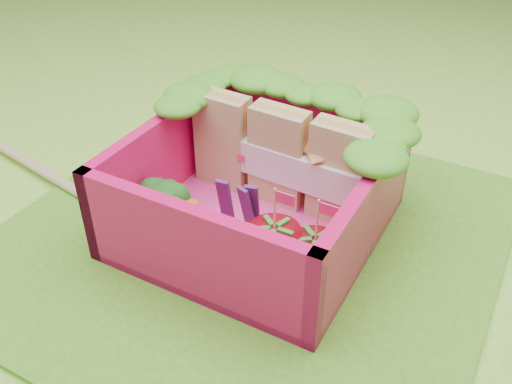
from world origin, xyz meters
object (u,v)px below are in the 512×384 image
Objects in this scene: broccoli at (161,197)px; strawberry_left at (274,249)px; sandwich_stack at (279,157)px; chopsticks at (77,191)px; bento_box at (256,188)px; strawberry_right at (314,258)px.

broccoli is 0.65× the size of strawberry_left.
sandwich_stack reaches higher than strawberry_left.
sandwich_stack is at bearing 24.01° from chopsticks.
bento_box is 1.21× the size of sandwich_stack.
strawberry_right is at bearing 14.31° from strawberry_left.
broccoli is 0.91m from strawberry_right.
strawberry_right reaches higher than chopsticks.
broccoli is 0.16× the size of chopsticks.
strawberry_left reaches higher than strawberry_right.
strawberry_left is (0.71, -0.04, -0.04)m from broccoli.
chopsticks is (-1.40, 0.06, -0.17)m from strawberry_left.
bento_box reaches higher than broccoli.
bento_box is 1.18m from chopsticks.
strawberry_left is (0.27, -0.31, -0.09)m from bento_box.
strawberry_right is 0.23× the size of chopsticks.
sandwich_stack is 3.29× the size of broccoli.
sandwich_stack is at bearing 88.70° from bento_box.
bento_box is 2.72× the size of strawberry_right.
strawberry_right is at bearing -29.08° from bento_box.
bento_box is 0.54m from strawberry_right.
bento_box is at bearing 150.92° from strawberry_right.
broccoli is at bearing -149.24° from bento_box.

